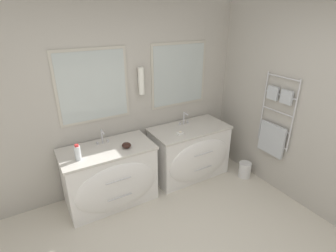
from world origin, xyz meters
TOP-DOWN VIEW (x-y plane):
  - wall_back at (0.02, 2.05)m, footprint 5.41×0.16m
  - wall_right at (1.93, 0.91)m, footprint 0.13×4.03m
  - vanity_left at (-0.27, 1.65)m, footprint 1.17×0.68m
  - vanity_right at (1.01, 1.65)m, footprint 1.17×0.68m
  - faucet_left at (-0.27, 1.84)m, footprint 0.17×0.12m
  - faucet_right at (1.01, 1.84)m, footprint 0.17×0.12m
  - toiletry_bottle at (-0.64, 1.59)m, footprint 0.07×0.07m
  - amenity_bowl at (-0.04, 1.58)m, footprint 0.12×0.12m
  - soap_dish at (0.76, 1.57)m, footprint 0.09×0.06m
  - waste_bin at (1.72, 1.17)m, footprint 0.19×0.19m

SIDE VIEW (x-z plane):
  - waste_bin at x=1.72m, z-range 0.01..0.25m
  - vanity_left at x=-0.27m, z-range 0.00..0.81m
  - vanity_right at x=1.01m, z-range 0.00..0.81m
  - soap_dish at x=0.76m, z-range 0.80..0.84m
  - amenity_bowl at x=-0.04m, z-range 0.80..0.87m
  - toiletry_bottle at x=-0.64m, z-range 0.80..1.00m
  - faucet_left at x=-0.27m, z-range 0.80..0.99m
  - faucet_right at x=1.01m, z-range 0.80..0.99m
  - wall_right at x=1.93m, z-range -0.01..2.59m
  - wall_back at x=0.02m, z-range 0.01..2.61m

